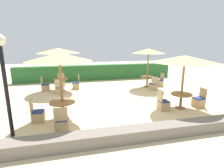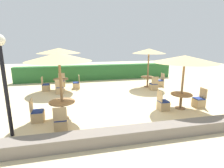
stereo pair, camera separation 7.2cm
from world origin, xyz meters
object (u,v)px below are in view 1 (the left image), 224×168
object	(u,v)px
round_table_back_left	(61,81)
patio_chair_front_right_west	(163,104)
parasol_front_right	(185,59)
round_table_front_right	(181,97)
parasol_back_left	(58,51)
round_table_front_left	(63,105)
patio_chair_back_left_south	(59,90)
patio_chair_front_left_south	(62,123)
round_table_back_right	(147,79)
patio_chair_back_right_south	(153,86)
patio_chair_back_right_east	(159,82)
patio_chair_back_left_north	(61,83)
patio_chair_front_left_west	(38,115)
lamp_post	(3,67)
patio_chair_front_right_east	(199,101)
patio_chair_back_left_east	(76,85)
parasol_back_right	(149,51)
parasol_front_left	(59,57)
patio_chair_back_left_west	(45,87)

from	to	relation	value
round_table_back_left	patio_chair_front_right_west	bearing A→B (deg)	-45.03
parasol_front_right	round_table_front_right	size ratio (longest dim) A/B	2.91
parasol_back_left	round_table_front_left	xyz separation A→B (m)	(0.31, -4.77, -1.98)
patio_chair_back_left_south	patio_chair_front_left_south	world-z (taller)	same
round_table_back_left	round_table_back_right	bearing A→B (deg)	-5.15
patio_chair_back_right_south	patio_chair_back_right_east	size ratio (longest dim) A/B	1.00
round_table_back_right	round_table_front_left	size ratio (longest dim) A/B	0.91
patio_chair_back_left_north	patio_chair_front_left_west	bearing A→B (deg)	83.58
lamp_post	parasol_back_left	bearing A→B (deg)	77.39
patio_chair_back_left_north	patio_chair_front_right_east	xyz separation A→B (m)	(6.75, -5.79, 0.00)
parasol_back_left	round_table_back_right	size ratio (longest dim) A/B	2.88
patio_chair_back_left_east	patio_chair_front_left_south	distance (m)	5.87
parasol_front_right	patio_chair_front_right_east	bearing A→B (deg)	-0.15
parasol_back_right	patio_chair_back_right_south	distance (m)	2.40
patio_chair_back_right_east	parasol_front_right	bearing A→B (deg)	164.74
patio_chair_back_left_south	patio_chair_back_right_south	distance (m)	6.03
patio_chair_back_right_south	patio_chair_back_left_south	bearing A→B (deg)	175.50
parasol_front_right	round_table_front_left	size ratio (longest dim) A/B	2.73
patio_chair_back_left_east	parasol_back_right	distance (m)	5.46
patio_chair_back_left_south	parasol_front_left	bearing A→B (deg)	-84.79
patio_chair_front_right_west	patio_chair_back_left_north	bearing A→B (deg)	-140.17
parasol_back_right	round_table_back_right	xyz separation A→B (m)	(0.00, 0.00, -1.95)
patio_chair_back_left_west	lamp_post	bearing A→B (deg)	-3.27
round_table_front_right	patio_chair_back_right_south	distance (m)	3.42
round_table_back_right	patio_chair_back_left_north	bearing A→B (deg)	165.86
patio_chair_back_right_east	patio_chair_front_right_west	bearing A→B (deg)	153.89
patio_chair_back_left_east	parasol_front_right	xyz separation A→B (m)	(4.74, -4.87, 2.08)
patio_chair_back_left_east	round_table_front_right	size ratio (longest dim) A/B	0.95
parasol_front_right	patio_chair_front_left_west	bearing A→B (deg)	180.00
patio_chair_front_left_west	patio_chair_front_right_west	bearing A→B (deg)	90.03
round_table_back_left	patio_chair_back_left_east	world-z (taller)	patio_chair_back_left_east
lamp_post	patio_chair_front_right_west	distance (m)	6.54
patio_chair_back_left_north	patio_chair_back_left_west	bearing A→B (deg)	46.72
round_table_back_left	patio_chair_front_left_west	size ratio (longest dim) A/B	1.06
parasol_front_right	round_table_front_left	world-z (taller)	parasol_front_right
patio_chair_back_right_east	parasol_back_left	bearing A→B (deg)	85.28
parasol_front_right	patio_chair_front_right_east	size ratio (longest dim) A/B	3.05
patio_chair_back_left_south	patio_chair_back_left_east	size ratio (longest dim) A/B	1.00
patio_chair_back_left_north	round_table_back_right	bearing A→B (deg)	165.86
round_table_front_right	patio_chair_front_right_east	size ratio (longest dim) A/B	1.05
parasol_front_right	patio_chair_front_left_south	size ratio (longest dim) A/B	3.05
round_table_front_right	parasol_back_right	xyz separation A→B (m)	(0.21, 4.29, 1.95)
patio_chair_front_left_west	round_table_front_left	bearing A→B (deg)	93.15
round_table_back_left	round_table_front_left	size ratio (longest dim) A/B	0.95
patio_chair_front_right_west	patio_chair_back_right_south	bearing A→B (deg)	161.14
round_table_back_left	patio_chair_back_left_south	distance (m)	1.00
patio_chair_front_right_east	parasol_front_left	bearing A→B (deg)	89.50
round_table_back_left	patio_chair_back_right_south	distance (m)	6.15
patio_chair_back_left_north	patio_chair_back_left_east	size ratio (longest dim) A/B	1.00
lamp_post	round_table_front_left	size ratio (longest dim) A/B	3.20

